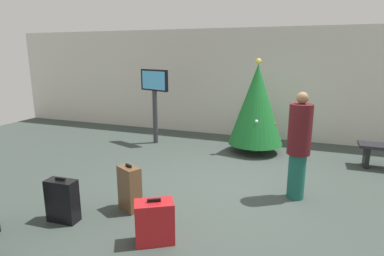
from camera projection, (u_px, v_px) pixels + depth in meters
The scene contains 8 objects.
ground_plane at pixel (232, 185), 5.60m from camera, with size 16.00×16.00×0.00m, color #38423D.
back_wall at pixel (265, 84), 8.51m from camera, with size 16.00×0.20×2.90m, color beige.
holiday_tree at pixel (257, 105), 7.25m from camera, with size 1.23×1.23×2.14m.
flight_info_kiosk at pixel (154, 92), 7.97m from camera, with size 0.86×0.38×1.86m.
traveller_0 at pixel (299, 144), 4.94m from camera, with size 0.44×0.44×1.69m.
suitcase_0 at pixel (62, 201), 4.37m from camera, with size 0.43×0.22×0.63m.
suitcase_1 at pixel (130, 188), 4.67m from camera, with size 0.40×0.34×0.70m.
suitcase_3 at pixel (155, 222), 3.88m from camera, with size 0.54×0.48×0.57m.
Camera 1 is at (1.16, -5.14, 2.26)m, focal length 30.04 mm.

